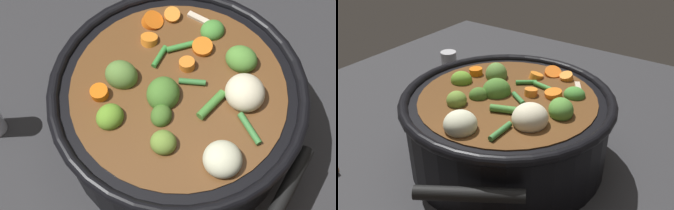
{
  "view_description": "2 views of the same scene",
  "coord_description": "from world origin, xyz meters",
  "views": [
    {
      "loc": [
        0.28,
        -0.15,
        0.63
      ],
      "look_at": [
        0.0,
        -0.02,
        0.09
      ],
      "focal_mm": 51.44,
      "sensor_mm": 36.0,
      "label": 1
    },
    {
      "loc": [
        0.42,
        0.29,
        0.39
      ],
      "look_at": [
        -0.01,
        -0.01,
        0.09
      ],
      "focal_mm": 40.81,
      "sensor_mm": 36.0,
      "label": 2
    }
  ],
  "objects": [
    {
      "name": "ground_plane",
      "position": [
        0.0,
        0.0,
        0.0
      ],
      "size": [
        1.1,
        1.1,
        0.0
      ],
      "primitive_type": "plane",
      "color": "#2D2D30"
    },
    {
      "name": "cooking_pot",
      "position": [
        0.0,
        0.0,
        0.06
      ],
      "size": [
        0.33,
        0.33,
        0.14
      ],
      "color": "black",
      "rests_on": "ground_plane"
    }
  ]
}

